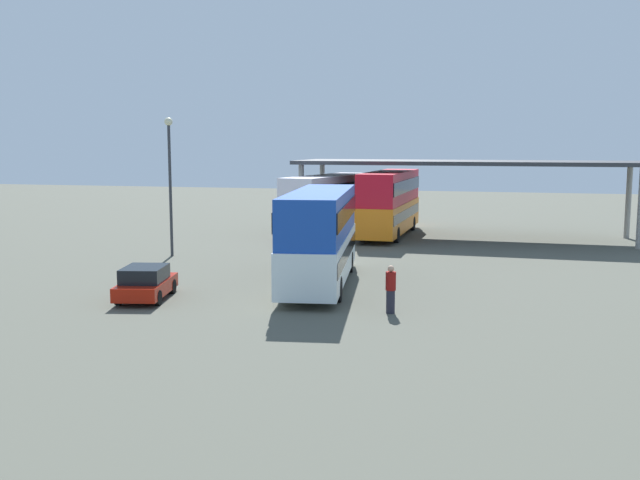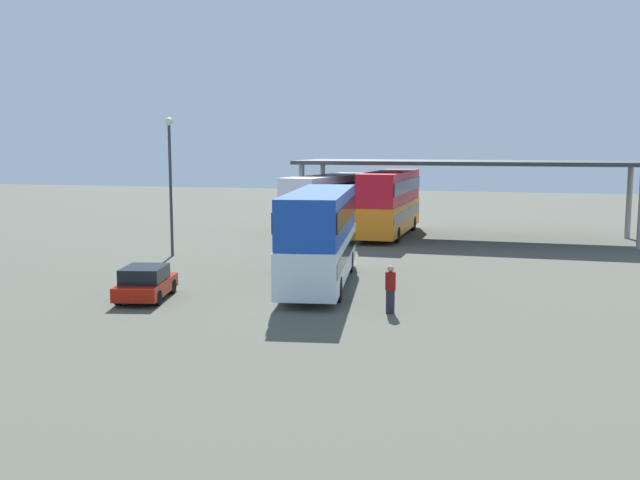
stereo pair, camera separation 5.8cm
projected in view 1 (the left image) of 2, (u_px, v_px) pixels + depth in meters
The scene contains 8 objects.
ground_plane at pixel (297, 302), 28.09m from camera, with size 140.00×140.00×0.00m, color #515348.
double_decker_main at pixel (320, 234), 31.22m from camera, with size 3.90×10.86×4.15m.
parked_hatchback at pixel (146, 283), 28.45m from camera, with size 2.42×3.91×1.35m.
double_decker_near_canopy at pixel (328, 203), 48.38m from camera, with size 4.16×10.69×4.10m.
double_decker_mid_row at pixel (390, 201), 48.32m from camera, with size 2.67×11.15×4.36m.
depot_canopy at pixel (465, 165), 46.96m from camera, with size 22.26×6.83×5.10m.
lamppost_tall at pixel (170, 169), 39.08m from camera, with size 0.44×0.44×7.61m.
pedestrian_waiting at pixel (391, 289), 26.11m from camera, with size 0.38×0.38×1.78m.
Camera 1 is at (7.82, -26.40, 6.14)m, focal length 40.07 mm.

